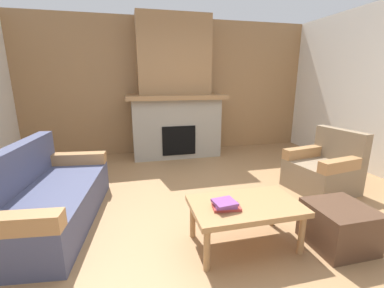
# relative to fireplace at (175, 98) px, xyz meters

# --- Properties ---
(ground) EXTENTS (9.00, 9.00, 0.00)m
(ground) POSITION_rel_fireplace_xyz_m (0.00, -2.62, -1.16)
(ground) COLOR #9E754C
(wall_back_wood_panel) EXTENTS (6.00, 0.12, 2.70)m
(wall_back_wood_panel) POSITION_rel_fireplace_xyz_m (0.00, 0.38, 0.19)
(wall_back_wood_panel) COLOR #997047
(wall_back_wood_panel) RESTS_ON ground
(fireplace) EXTENTS (1.90, 0.82, 2.70)m
(fireplace) POSITION_rel_fireplace_xyz_m (0.00, 0.00, 0.00)
(fireplace) COLOR gray
(fireplace) RESTS_ON ground
(couch) EXTENTS (1.04, 1.88, 0.85)m
(couch) POSITION_rel_fireplace_xyz_m (-1.82, -2.27, -0.88)
(couch) COLOR #474C6B
(couch) RESTS_ON ground
(armchair) EXTENTS (0.87, 0.87, 0.85)m
(armchair) POSITION_rel_fireplace_xyz_m (1.71, -2.23, -0.87)
(armchair) COLOR #847056
(armchair) RESTS_ON ground
(coffee_table) EXTENTS (1.00, 0.60, 0.43)m
(coffee_table) POSITION_rel_fireplace_xyz_m (0.09, -3.13, -0.79)
(coffee_table) COLOR #A87A4C
(coffee_table) RESTS_ON ground
(ottoman) EXTENTS (0.52, 0.52, 0.40)m
(ottoman) POSITION_rel_fireplace_xyz_m (0.95, -3.34, -0.96)
(ottoman) COLOR #4C3323
(ottoman) RESTS_ON ground
(book_stack_near_edge) EXTENTS (0.26, 0.20, 0.07)m
(book_stack_near_edge) POSITION_rel_fireplace_xyz_m (-0.12, -3.17, -0.70)
(book_stack_near_edge) COLOR #B23833
(book_stack_near_edge) RESTS_ON coffee_table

